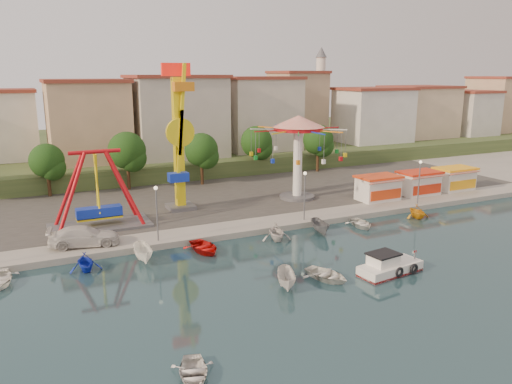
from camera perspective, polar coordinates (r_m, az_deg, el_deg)
ground at (r=39.97m, az=5.23°, el=-10.22°), size 200.00×200.00×0.00m
quay_deck at (r=96.53m, az=-13.93°, el=3.66°), size 200.00×100.00×0.60m
asphalt_pad at (r=66.02m, az=-8.16°, el=-0.20°), size 90.00×28.00×0.01m
hill_terrace at (r=101.19m, az=-14.56°, el=4.75°), size 200.00×60.00×3.00m
pirate_ship_ride at (r=52.89m, az=-17.66°, el=0.11°), size 10.00×5.00×8.00m
kamikaze_tower at (r=56.96m, az=-8.74°, el=5.82°), size 3.20×3.10×16.50m
wave_swinger at (r=61.85m, az=4.84°, el=6.13°), size 11.60×11.60×10.40m
booth_left at (r=63.67m, az=13.78°, el=0.48°), size 5.40×3.78×3.08m
booth_mid at (r=68.02m, az=18.13°, el=1.01°), size 5.40×3.78×3.08m
booth_right at (r=72.44m, az=21.73°, el=1.45°), size 5.40×3.78×3.08m
lamp_post_1 at (r=47.45m, az=-11.24°, el=-2.61°), size 0.14×0.14×5.00m
lamp_post_2 at (r=53.47m, az=5.57°, el=-0.60°), size 0.14×0.14×5.00m
lamp_post_3 at (r=63.08m, az=18.12°, el=0.95°), size 0.14×0.14×5.00m
tree_1 at (r=68.49m, az=-22.80°, el=3.30°), size 4.35×4.35×6.80m
tree_2 at (r=69.12m, az=-14.53°, el=4.61°), size 5.02×5.02×7.85m
tree_3 at (r=70.38m, az=-6.26°, el=4.81°), size 4.68×4.68×7.32m
tree_4 at (r=76.88m, az=0.06°, el=5.76°), size 4.86×4.86×7.60m
tree_5 at (r=80.15m, az=7.12°, el=5.94°), size 4.83×4.83×7.54m
building_1 at (r=83.20m, az=-27.21°, el=5.96°), size 12.33×9.01×8.63m
building_2 at (r=84.31m, az=-18.30°, el=7.73°), size 11.95×9.28×11.23m
building_3 at (r=84.24m, az=-8.56°, el=7.55°), size 12.59×10.50×9.20m
building_4 at (r=92.17m, az=-1.10°, el=8.20°), size 10.75×9.23×9.24m
building_5 at (r=96.75m, az=6.64°, el=8.95°), size 12.77×10.96×11.21m
building_6 at (r=102.22m, az=12.80°, el=9.27°), size 8.23×8.98×12.36m
building_7 at (r=113.72m, az=15.97°, el=8.56°), size 11.59×10.93×8.76m
building_8 at (r=118.81m, az=23.23°, el=9.11°), size 12.84×9.28×12.58m
building_9 at (r=131.03m, az=26.23°, el=8.39°), size 12.95×9.17×9.21m
minaret at (r=101.57m, az=7.35°, el=11.37°), size 2.80×2.80×18.00m
cabin_motorboat at (r=42.64m, az=14.93°, el=-8.32°), size 5.83×2.81×1.97m
rowboat_a at (r=40.51m, az=8.09°, el=-9.36°), size 3.83×4.54×0.80m
rowboat_b at (r=28.67m, az=-7.22°, el=-19.77°), size 3.18×3.82×0.68m
skiff at (r=38.63m, az=3.54°, el=-9.94°), size 2.66×3.83×1.39m
van at (r=48.32m, az=-19.07°, el=-4.79°), size 6.57×3.57×1.81m
moored_boat_1 at (r=44.03m, az=-18.95°, el=-7.54°), size 2.70×3.09×1.58m
moored_boat_2 at (r=44.75m, az=-12.74°, el=-6.85°), size 1.67×3.93×1.49m
moored_boat_3 at (r=46.27m, az=-5.95°, el=-6.30°), size 3.45×4.52×0.87m
moored_boat_4 at (r=48.99m, az=2.34°, el=-4.56°), size 3.58×3.92×1.76m
moored_boat_5 at (r=51.53m, az=7.37°, el=-3.97°), size 1.99×3.75×1.38m
moored_boat_6 at (r=54.49m, az=11.92°, el=-3.54°), size 3.12×3.97×0.75m
moored_boat_7 at (r=59.31m, az=17.94°, el=-2.10°), size 3.09×3.42×1.59m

